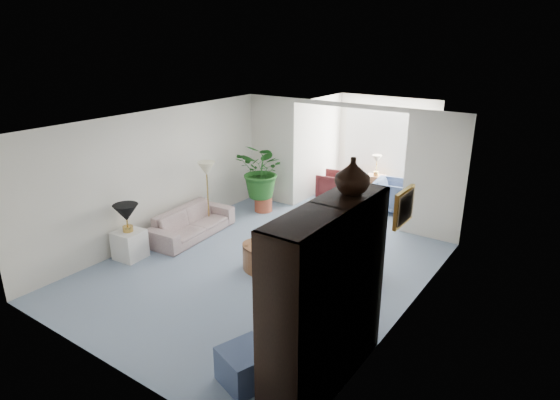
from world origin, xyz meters
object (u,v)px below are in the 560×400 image
Objects in this scene: coffee_bowl at (268,243)px; coffee_cup at (271,248)px; sofa at (192,223)px; floor_lamp at (206,169)px; wingback_chair at (317,255)px; framed_picture at (405,207)px; end_table at (130,245)px; sunroom_chair_blue at (392,196)px; entertainment_cabinet at (326,298)px; sunroom_chair_maroon at (334,185)px; ottoman at (245,366)px; cabinet_urn at (353,176)px; side_table_dark at (364,265)px; coffee_table at (267,259)px; sunroom_table at (375,186)px; table_lamp at (126,213)px; plant_pot at (263,204)px.

coffee_cup is at bearing -45.00° from coffee_bowl.
floor_lamp is at bearing 1.55° from sofa.
wingback_chair is (0.63, 0.43, -0.11)m from coffee_cup.
framed_picture is 2.09m from wingback_chair.
end_table is at bearing 166.91° from sofa.
floor_lamp reaches higher than wingback_chair.
coffee_bowl is 3.92m from sunroom_chair_blue.
entertainment_cabinet reaches higher than sunroom_chair_blue.
coffee_cup is 0.77m from wingback_chair.
entertainment_cabinet is 6.52m from sunroom_chair_maroon.
ottoman is 6.34m from sunroom_chair_blue.
cabinet_urn is (4.23, -1.61, 2.08)m from sofa.
cabinet_urn reaches higher than floor_lamp.
wingback_chair is 0.77m from side_table_dark.
sunroom_chair_blue is (0.59, 3.96, 0.14)m from coffee_table.
side_table_dark reaches higher than coffee_cup.
framed_picture is 0.95× the size of sunroom_table.
table_lamp is at bearing -153.96° from coffee_bowl.
table_lamp is 3.40m from plant_pot.
sunroom_chair_maroon is (-2.31, 6.29, 0.11)m from ottoman.
wingback_chair is at bearing 16.68° from sunroom_chair_maroon.
floor_lamp is at bearing 157.61° from coffee_table.
floor_lamp reaches higher than coffee_cup.
entertainment_cabinet is 1.25m from ottoman.
sunroom_chair_maroon is at bearing 74.15° from table_lamp.
floor_lamp is at bearing 159.47° from coffee_bowl.
sunroom_chair_maroon reaches higher than ottoman.
wingback_chair is 1.09× the size of sunroom_chair_blue.
sofa is 1.36m from end_table.
entertainment_cabinet reaches higher than end_table.
sunroom_chair_blue is at bearing 106.17° from cabinet_urn.
table_lamp is (0.00, 0.00, 0.61)m from end_table.
side_table_dark is (3.65, -0.27, -0.97)m from floor_lamp.
floor_lamp is 3.13m from wingback_chair.
sunroom_chair_blue reaches higher than coffee_bowl.
sunroom_table is (-0.11, 4.61, -0.21)m from coffee_bowl.
framed_picture reaches higher than coffee_table.
sunroom_chair_maroon is at bearing 62.13° from plant_pot.
wingback_chair is (2.95, -0.57, -0.86)m from floor_lamp.
table_lamp is 0.82× the size of ottoman.
framed_picture is at bearing -42.30° from side_table_dark.
table_lamp is 4.00m from ottoman.
sofa is 4.32× the size of table_lamp.
sunroom_chair_blue is at bearing 59.64° from end_table.
ottoman is (-0.71, -1.06, -2.14)m from cabinet_urn.
side_table_dark is at bearing 108.44° from cabinet_urn.
ottoman is (-0.94, -2.17, -1.49)m from framed_picture.
ottoman is 6.70m from sunroom_chair_maroon.
coffee_table is at bearing 23.50° from table_lamp.
side_table_dark is 2.88m from cabinet_urn.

